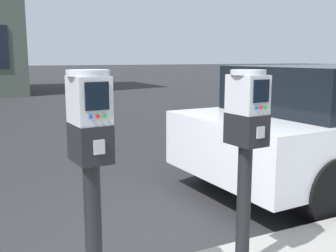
# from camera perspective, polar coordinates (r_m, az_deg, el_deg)

# --- Properties ---
(parking_meter_near_kerb) EXTENTS (0.23, 0.26, 1.31)m
(parking_meter_near_kerb) POSITION_cam_1_polar(r_m,az_deg,el_deg) (2.06, -11.11, -3.43)
(parking_meter_near_kerb) COLOR black
(parking_meter_near_kerb) RESTS_ON sidewalk_slab
(parking_meter_twin_adjacent) EXTENTS (0.23, 0.26, 1.30)m
(parking_meter_twin_adjacent) POSITION_cam_1_polar(r_m,az_deg,el_deg) (2.50, 11.22, -1.33)
(parking_meter_twin_adjacent) COLOR black
(parking_meter_twin_adjacent) RESTS_ON sidewalk_slab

